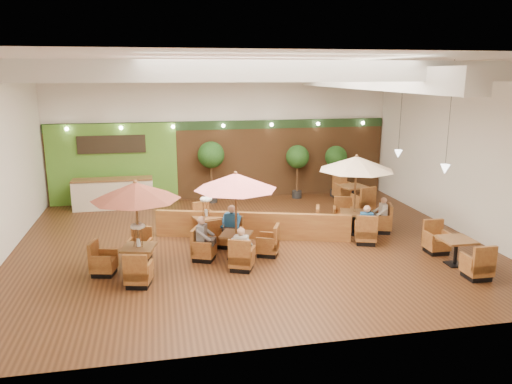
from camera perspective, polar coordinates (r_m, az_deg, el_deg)
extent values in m
plane|color=#381E0F|center=(15.44, -0.73, -5.90)|extent=(14.00, 14.00, 0.00)
cube|color=silver|center=(20.63, -3.86, 6.82)|extent=(14.00, 0.04, 5.50)
cube|color=silver|center=(9.06, 6.27, -1.74)|extent=(14.00, 0.04, 5.50)
cube|color=silver|center=(17.45, 22.54, 4.63)|extent=(0.04, 12.00, 5.50)
cube|color=white|center=(14.58, -0.80, 14.96)|extent=(14.00, 12.00, 0.04)
cube|color=brown|center=(20.74, -3.79, 3.65)|extent=(13.90, 0.10, 3.20)
cube|color=#1E3819|center=(20.53, -3.85, 7.63)|extent=(13.90, 0.12, 0.35)
cube|color=#508B28|center=(20.58, -16.02, 3.08)|extent=(5.00, 0.08, 3.20)
cube|color=black|center=(20.38, -16.18, 5.25)|extent=(2.60, 0.08, 0.70)
cube|color=white|center=(15.60, 12.27, 12.54)|extent=(0.60, 11.00, 0.60)
cube|color=white|center=(10.67, 3.28, 13.63)|extent=(13.60, 0.12, 0.45)
cube|color=white|center=(13.30, 0.27, 13.61)|extent=(13.60, 0.12, 0.45)
cube|color=white|center=(15.85, -1.68, 13.57)|extent=(13.60, 0.12, 0.45)
cube|color=white|center=(18.52, -3.13, 13.53)|extent=(13.60, 0.12, 0.45)
cylinder|color=black|center=(15.84, 21.27, 8.15)|extent=(0.01, 0.01, 3.20)
cone|color=white|center=(16.04, 20.79, 2.46)|extent=(0.28, 0.28, 0.28)
cylinder|color=black|center=(18.44, 16.26, 9.13)|extent=(0.01, 0.01, 3.20)
cone|color=white|center=(18.61, 15.94, 4.22)|extent=(0.28, 0.28, 0.28)
sphere|color=#FFEAC6|center=(20.40, -20.82, 6.76)|extent=(0.14, 0.14, 0.14)
sphere|color=#FFEAC6|center=(20.17, -15.18, 7.10)|extent=(0.14, 0.14, 0.14)
sphere|color=#FFEAC6|center=(20.14, -9.45, 7.37)|extent=(0.14, 0.14, 0.14)
sphere|color=#FFEAC6|center=(20.31, -3.76, 7.57)|extent=(0.14, 0.14, 0.14)
sphere|color=#FFEAC6|center=(20.67, 1.79, 7.69)|extent=(0.14, 0.14, 0.14)
sphere|color=#FFEAC6|center=(21.21, 7.11, 7.75)|extent=(0.14, 0.14, 0.14)
sphere|color=#FFEAC6|center=(21.92, 12.12, 7.73)|extent=(0.14, 0.14, 0.14)
cube|color=beige|center=(20.02, -15.99, -0.27)|extent=(3.00, 0.70, 1.10)
cube|color=brown|center=(19.90, -16.10, 1.41)|extent=(3.00, 0.75, 0.06)
cube|color=brown|center=(15.76, -0.45, -3.86)|extent=(5.95, 1.96, 0.85)
cube|color=brown|center=(13.42, -13.25, -6.18)|extent=(0.97, 0.97, 0.06)
cylinder|color=black|center=(13.53, -13.17, -7.51)|extent=(0.10, 0.10, 0.63)
cube|color=black|center=(13.66, -13.10, -8.82)|extent=(0.52, 0.52, 0.04)
cube|color=brown|center=(12.72, -13.26, -9.23)|extent=(0.71, 0.71, 0.30)
cube|color=brown|center=(12.38, -13.10, -8.43)|extent=(0.60, 0.23, 0.67)
cube|color=brown|center=(12.72, -14.52, -8.38)|extent=(0.19, 0.53, 0.27)
cube|color=brown|center=(12.58, -12.08, -8.49)|extent=(0.19, 0.53, 0.27)
cube|color=black|center=(12.80, -13.21, -10.14)|extent=(0.63, 0.63, 0.13)
cube|color=brown|center=(14.41, -13.07, -6.49)|extent=(0.71, 0.71, 0.30)
cube|color=brown|center=(14.55, -13.33, -5.12)|extent=(0.60, 0.23, 0.67)
cube|color=brown|center=(14.28, -12.03, -5.81)|extent=(0.19, 0.53, 0.27)
cube|color=brown|center=(14.42, -14.18, -5.74)|extent=(0.19, 0.53, 0.27)
cube|color=black|center=(14.48, -13.02, -7.31)|extent=(0.63, 0.63, 0.13)
cube|color=brown|center=(13.63, -17.00, -7.91)|extent=(0.71, 0.71, 0.30)
cube|color=brown|center=(13.56, -16.04, -6.67)|extent=(0.23, 0.60, 0.67)
cube|color=brown|center=(13.81, -16.69, -6.77)|extent=(0.53, 0.19, 0.27)
cube|color=brown|center=(13.32, -17.43, -7.57)|extent=(0.53, 0.19, 0.27)
cube|color=black|center=(13.71, -16.94, -8.77)|extent=(0.63, 0.63, 0.13)
cylinder|color=brown|center=(13.26, -13.37, -4.13)|extent=(0.06, 0.06, 2.38)
cone|color=#5D281B|center=(13.00, -13.60, 0.13)|extent=(2.29, 2.29, 0.45)
sphere|color=brown|center=(12.95, -13.66, 1.12)|extent=(0.10, 0.10, 0.10)
cylinder|color=silver|center=(13.38, -13.28, -5.62)|extent=(0.10, 0.10, 0.22)
cube|color=brown|center=(14.07, -2.28, -4.87)|extent=(1.07, 1.07, 0.06)
cylinder|color=black|center=(14.18, -2.27, -6.17)|extent=(0.10, 0.10, 0.64)
cube|color=black|center=(14.30, -2.26, -7.44)|extent=(0.57, 0.57, 0.04)
cube|color=brown|center=(13.36, -1.64, -7.73)|extent=(0.78, 0.78, 0.31)
cube|color=brown|center=(13.06, -1.05, -6.88)|extent=(0.59, 0.32, 0.67)
cube|color=brown|center=(13.35, -2.82, -6.87)|extent=(0.28, 0.52, 0.27)
cube|color=brown|center=(13.23, -0.46, -7.04)|extent=(0.28, 0.52, 0.27)
cube|color=black|center=(13.44, -1.63, -8.61)|extent=(0.69, 0.69, 0.13)
cube|color=brown|center=(15.06, -2.83, -5.26)|extent=(0.78, 0.78, 0.31)
cube|color=brown|center=(15.17, -3.33, -3.98)|extent=(0.59, 0.32, 0.67)
cube|color=brown|center=(14.93, -1.79, -4.63)|extent=(0.28, 0.52, 0.27)
cube|color=brown|center=(15.06, -3.87, -4.50)|extent=(0.28, 0.52, 0.27)
cube|color=black|center=(15.13, -2.82, -6.06)|extent=(0.69, 0.69, 0.13)
cube|color=brown|center=(14.10, -5.97, -6.64)|extent=(0.78, 0.78, 0.31)
cube|color=brown|center=(14.11, -5.10, -5.35)|extent=(0.32, 0.59, 0.67)
cube|color=brown|center=(14.28, -5.65, -5.54)|extent=(0.52, 0.28, 0.27)
cube|color=brown|center=(13.78, -6.33, -6.28)|extent=(0.52, 0.28, 0.27)
cube|color=black|center=(14.17, -5.95, -7.48)|extent=(0.69, 0.69, 0.13)
cube|color=brown|center=(14.36, 1.36, -6.18)|extent=(0.78, 0.78, 0.31)
cube|color=brown|center=(14.13, 0.53, -5.27)|extent=(0.32, 0.59, 0.67)
cube|color=brown|center=(14.04, 1.16, -5.82)|extent=(0.52, 0.28, 0.27)
cube|color=brown|center=(14.56, 1.55, -5.11)|extent=(0.52, 0.28, 0.27)
cube|color=black|center=(14.44, 1.35, -7.01)|extent=(0.69, 0.69, 0.13)
cylinder|color=brown|center=(13.92, -2.30, -2.88)|extent=(0.06, 0.06, 2.41)
cone|color=#DE6B6E|center=(13.67, -2.34, 1.24)|extent=(2.31, 2.31, 0.45)
sphere|color=brown|center=(13.62, -2.35, 2.19)|extent=(0.10, 0.10, 0.10)
cube|color=brown|center=(16.41, 11.15, -2.32)|extent=(1.09, 1.09, 0.06)
cylinder|color=black|center=(16.51, 11.10, -3.50)|extent=(0.10, 0.10, 0.67)
cube|color=black|center=(16.61, 11.04, -4.67)|extent=(0.58, 0.58, 0.04)
cube|color=brown|center=(15.69, 12.41, -4.73)|extent=(0.79, 0.79, 0.32)
cube|color=brown|center=(15.42, 13.12, -3.92)|extent=(0.63, 0.30, 0.71)
cube|color=brown|center=(15.61, 11.37, -4.01)|extent=(0.25, 0.55, 0.28)
cube|color=brown|center=(15.66, 13.52, -4.05)|extent=(0.25, 0.55, 0.28)
cube|color=black|center=(15.76, 12.37, -5.54)|extent=(0.70, 0.70, 0.14)
cube|color=brown|center=(17.38, 9.89, -2.83)|extent=(0.79, 0.79, 0.32)
cube|color=brown|center=(17.49, 9.38, -1.68)|extent=(0.63, 0.30, 0.71)
cube|color=brown|center=(17.34, 10.89, -2.22)|extent=(0.25, 0.55, 0.28)
cube|color=brown|center=(17.31, 8.95, -2.17)|extent=(0.25, 0.55, 0.28)
cube|color=black|center=(17.45, 9.86, -3.57)|extent=(0.70, 0.70, 0.14)
cube|color=brown|center=(16.20, 7.94, -3.97)|extent=(0.79, 0.79, 0.32)
cube|color=brown|center=(16.27, 8.70, -2.81)|extent=(0.30, 0.63, 0.71)
cube|color=brown|center=(16.42, 7.95, -2.99)|extent=(0.55, 0.25, 0.28)
cube|color=brown|center=(15.86, 7.97, -3.59)|extent=(0.55, 0.25, 0.28)
cube|color=black|center=(16.27, 7.91, -4.75)|extent=(0.70, 0.70, 0.14)
cube|color=brown|center=(16.91, 14.10, -3.50)|extent=(0.79, 0.79, 0.32)
cube|color=brown|center=(16.65, 13.51, -2.65)|extent=(0.30, 0.63, 0.71)
cube|color=brown|center=(16.58, 14.25, -3.13)|extent=(0.55, 0.25, 0.28)
cube|color=brown|center=(17.14, 14.03, -2.57)|extent=(0.55, 0.25, 0.28)
cube|color=black|center=(16.98, 14.05, -4.25)|extent=(0.70, 0.70, 0.14)
cylinder|color=brown|center=(16.28, 11.24, -0.51)|extent=(0.06, 0.06, 2.52)
cone|color=#CCB28E|center=(16.06, 11.41, 3.24)|extent=(2.42, 2.42, 0.45)
sphere|color=brown|center=(16.02, 11.45, 4.05)|extent=(0.10, 0.10, 0.10)
cube|color=brown|center=(15.82, -5.71, -2.87)|extent=(1.00, 1.00, 0.06)
cylinder|color=black|center=(15.92, -5.68, -4.02)|extent=(0.10, 0.10, 0.63)
cube|color=black|center=(16.02, -5.65, -5.16)|extent=(0.53, 0.53, 0.04)
cube|color=brown|center=(15.08, -5.32, -5.28)|extent=(0.73, 0.73, 0.31)
cube|color=brown|center=(14.76, -5.50, -4.53)|extent=(0.60, 0.25, 0.67)
cube|color=brown|center=(14.93, -6.33, -4.73)|extent=(0.22, 0.53, 0.27)
cube|color=brown|center=(15.12, -4.36, -4.45)|extent=(0.22, 0.53, 0.27)
cube|color=black|center=(15.15, -5.30, -6.07)|extent=(0.65, 0.65, 0.13)
cube|color=brown|center=(16.80, -5.99, -3.33)|extent=(0.73, 0.73, 0.31)
cube|color=brown|center=(16.96, -5.87, -2.16)|extent=(0.60, 0.25, 0.67)
cube|color=brown|center=(16.85, -5.13, -2.59)|extent=(0.22, 0.53, 0.27)
cube|color=brown|center=(16.66, -6.89, -2.82)|extent=(0.22, 0.53, 0.27)
cube|color=black|center=(16.87, -5.97, -4.04)|extent=(0.65, 0.65, 0.13)
cylinder|color=silver|center=(15.79, -5.72, -2.39)|extent=(0.10, 0.10, 0.22)
cube|color=brown|center=(14.59, 21.98, -5.09)|extent=(0.86, 0.86, 0.06)
cylinder|color=black|center=(14.70, 21.86, -6.39)|extent=(0.10, 0.10, 0.66)
cube|color=black|center=(14.82, 21.74, -7.66)|extent=(0.45, 0.45, 0.04)
cube|color=brown|center=(14.00, 23.94, -7.88)|extent=(0.63, 0.63, 0.32)
cube|color=brown|center=(13.70, 24.69, -7.07)|extent=(0.62, 0.11, 0.70)
cube|color=brown|center=(13.77, 23.02, -7.25)|extent=(0.09, 0.55, 0.28)
cube|color=brown|center=(14.09, 25.00, -6.98)|extent=(0.09, 0.55, 0.28)
cube|color=black|center=(14.08, 23.85, -8.75)|extent=(0.56, 0.56, 0.14)
cube|color=brown|center=(15.47, 19.94, -5.52)|extent=(0.63, 0.63, 0.32)
cube|color=brown|center=(15.59, 19.53, -4.18)|extent=(0.62, 0.11, 0.70)
cube|color=brown|center=(15.56, 20.92, -4.72)|extent=(0.09, 0.55, 0.28)
cube|color=brown|center=(15.27, 19.06, -4.91)|extent=(0.09, 0.55, 0.28)
cube|color=black|center=(15.55, 19.87, -6.32)|extent=(0.56, 0.56, 0.14)
cube|color=brown|center=(19.96, 11.04, 0.64)|extent=(1.10, 1.10, 0.06)
cylinder|color=black|center=(20.05, 10.99, -0.42)|extent=(0.11, 0.11, 0.71)
cube|color=black|center=(20.14, 10.94, -1.46)|extent=(0.58, 0.58, 0.04)
cube|color=brown|center=(19.15, 12.13, -1.35)|extent=(0.81, 0.81, 0.35)
cube|color=brown|center=(18.81, 12.32, -0.62)|extent=(0.68, 0.26, 0.76)
cube|color=brown|center=(18.92, 11.40, -0.83)|extent=(0.22, 0.60, 0.30)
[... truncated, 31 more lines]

